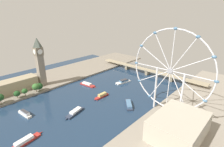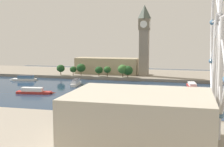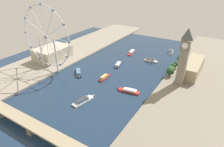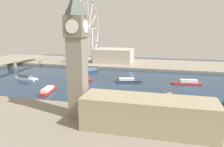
{
  "view_description": "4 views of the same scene",
  "coord_description": "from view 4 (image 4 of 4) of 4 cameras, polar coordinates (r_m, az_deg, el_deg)",
  "views": [
    {
      "loc": [
        168.67,
        -120.68,
        121.83
      ],
      "look_at": [
        -15.99,
        81.59,
        21.68
      ],
      "focal_mm": 28.01,
      "sensor_mm": 36.0,
      "label": 1
    },
    {
      "loc": [
        247.98,
        48.94,
        48.94
      ],
      "look_at": [
        8.69,
        -10.19,
        18.23
      ],
      "focal_mm": 49.83,
      "sensor_mm": 36.0,
      "label": 2
    },
    {
      "loc": [
        -143.86,
        253.26,
        141.62
      ],
      "look_at": [
        -11.23,
        38.59,
        11.73
      ],
      "focal_mm": 31.25,
      "sensor_mm": 36.0,
      "label": 3
    },
    {
      "loc": [
        -224.21,
        -53.66,
        60.87
      ],
      "look_at": [
        6.26,
        4.41,
        9.11
      ],
      "focal_mm": 35.08,
      "sensor_mm": 36.0,
      "label": 4
    }
  ],
  "objects": [
    {
      "name": "tour_boat_7",
      "position": [
        246.89,
        19.06,
        -2.18
      ],
      "size": [
        10.45,
        34.27,
        5.06
      ],
      "rotation": [
        0.0,
        0.0,
        1.7
      ],
      "color": "#B22D28",
      "rests_on": "ground_plane"
    },
    {
      "name": "tour_boat_4",
      "position": [
        294.24,
        -6.28,
        0.68
      ],
      "size": [
        26.8,
        27.39,
        4.75
      ],
      "rotation": [
        0.0,
        0.0,
        2.34
      ],
      "color": "#2D384C",
      "rests_on": "ground_plane"
    },
    {
      "name": "tour_boat_6",
      "position": [
        198.51,
        14.56,
        -5.19
      ],
      "size": [
        27.37,
        7.33,
        6.26
      ],
      "rotation": [
        0.0,
        0.0,
        3.24
      ],
      "color": "white",
      "rests_on": "ground_plane"
    },
    {
      "name": "clock_tower",
      "position": [
        137.18,
        -9.13,
        5.15
      ],
      "size": [
        12.84,
        12.84,
        78.92
      ],
      "color": "gray",
      "rests_on": "riverbank_left"
    },
    {
      "name": "ferris_wheel",
      "position": [
        336.47,
        -6.17,
        11.32
      ],
      "size": [
        98.47,
        3.2,
        102.05
      ],
      "color": "silver",
      "rests_on": "riverbank_right"
    },
    {
      "name": "tour_boat_3",
      "position": [
        251.24,
        -8.08,
        -1.32
      ],
      "size": [
        5.73,
        27.28,
        5.67
      ],
      "rotation": [
        0.0,
        0.0,
        4.71
      ],
      "color": "#B22D28",
      "rests_on": "ground_plane"
    },
    {
      "name": "ground_plane",
      "position": [
        238.44,
        0.66,
        -2.5
      ],
      "size": [
        411.91,
        411.91,
        0.0
      ],
      "primitive_type": "plane",
      "color": "#1E334C"
    },
    {
      "name": "tour_boat_1",
      "position": [
        215.21,
        -16.31,
        -4.14
      ],
      "size": [
        34.05,
        11.03,
        4.55
      ],
      "rotation": [
        0.0,
        0.0,
        0.13
      ],
      "color": "#B22D28",
      "rests_on": "ground_plane"
    },
    {
      "name": "parliament_block",
      "position": [
        126.65,
        9.3,
        -10.39
      ],
      "size": [
        22.0,
        74.45,
        18.78
      ],
      "primitive_type": "cube",
      "color": "tan",
      "rests_on": "riverbank_left"
    },
    {
      "name": "tour_boat_5",
      "position": [
        242.85,
        4.16,
        -1.81
      ],
      "size": [
        13.38,
        32.55,
        4.54
      ],
      "rotation": [
        0.0,
        0.0,
        4.94
      ],
      "color": "#2D384C",
      "rests_on": "ground_plane"
    },
    {
      "name": "riverbank_left",
      "position": [
        130.64,
        -12.27,
        -15.05
      ],
      "size": [
        90.0,
        520.0,
        3.0
      ],
      "primitive_type": "cube",
      "color": "gray",
      "rests_on": "ground_plane"
    },
    {
      "name": "riverside_hall",
      "position": [
        357.65,
        0.56,
        4.72
      ],
      "size": [
        43.88,
        59.55,
        21.6
      ],
      "primitive_type": "cube",
      "color": "#BCB29E",
      "rests_on": "riverbank_right"
    },
    {
      "name": "tour_boat_2",
      "position": [
        272.72,
        -21.49,
        -1.0
      ],
      "size": [
        13.58,
        33.71,
        5.55
      ],
      "rotation": [
        0.0,
        0.0,
        4.52
      ],
      "color": "white",
      "rests_on": "ground_plane"
    },
    {
      "name": "riverbank_right",
      "position": [
        354.32,
        5.24,
        2.59
      ],
      "size": [
        90.0,
        520.0,
        3.0
      ],
      "primitive_type": "cube",
      "color": "gray",
      "rests_on": "ground_plane"
    },
    {
      "name": "tree_row_embankment",
      "position": [
        152.11,
        10.25,
        -7.0
      ],
      "size": [
        12.3,
        88.16,
        13.92
      ],
      "color": "#513823",
      "rests_on": "riverbank_left"
    }
  ]
}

